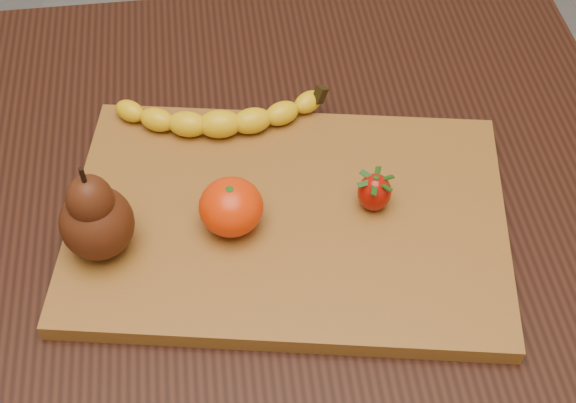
{
  "coord_description": "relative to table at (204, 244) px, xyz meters",
  "views": [
    {
      "loc": [
        0.03,
        -0.57,
        1.43
      ],
      "look_at": [
        0.09,
        -0.06,
        0.8
      ],
      "focal_mm": 50.0,
      "sensor_mm": 36.0,
      "label": 1
    }
  ],
  "objects": [
    {
      "name": "table",
      "position": [
        0.0,
        0.0,
        0.0
      ],
      "size": [
        1.0,
        0.7,
        0.76
      ],
      "color": "black",
      "rests_on": "ground"
    },
    {
      "name": "cutting_board",
      "position": [
        0.09,
        -0.06,
        0.11
      ],
      "size": [
        0.5,
        0.38,
        0.02
      ],
      "primitive_type": "cube",
      "rotation": [
        0.0,
        0.0,
        -0.18
      ],
      "color": "brown",
      "rests_on": "table"
    },
    {
      "name": "banana",
      "position": [
        0.03,
        0.06,
        0.13
      ],
      "size": [
        0.21,
        0.06,
        0.03
      ],
      "primitive_type": null,
      "rotation": [
        0.0,
        0.0,
        -0.05
      ],
      "color": "yellow",
      "rests_on": "cutting_board"
    },
    {
      "name": "pear",
      "position": [
        -0.1,
        -0.08,
        0.17
      ],
      "size": [
        0.08,
        0.08,
        0.11
      ],
      "primitive_type": null,
      "rotation": [
        0.0,
        0.0,
        -0.15
      ],
      "color": "#431B0A",
      "rests_on": "cutting_board"
    },
    {
      "name": "mandarin",
      "position": [
        0.03,
        -0.07,
        0.15
      ],
      "size": [
        0.08,
        0.08,
        0.06
      ],
      "primitive_type": "ellipsoid",
      "rotation": [
        0.0,
        0.0,
        0.21
      ],
      "color": "red",
      "rests_on": "cutting_board"
    },
    {
      "name": "strawberry",
      "position": [
        0.18,
        -0.06,
        0.14
      ],
      "size": [
        0.04,
        0.04,
        0.04
      ],
      "primitive_type": null,
      "rotation": [
        0.0,
        0.0,
        0.19
      ],
      "color": "#990C04",
      "rests_on": "cutting_board"
    }
  ]
}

